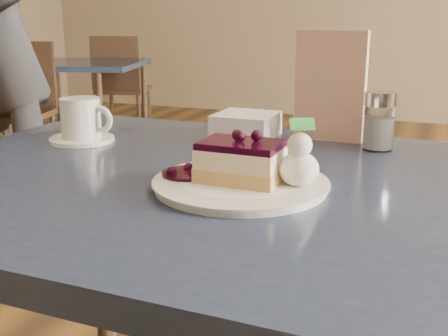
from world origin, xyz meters
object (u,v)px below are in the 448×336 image
(dessert_plate, at_px, (241,184))
(cheesecake_slice, at_px, (241,161))
(bg_table_far_left, at_px, (81,148))
(main_table, at_px, (251,226))
(coffee_set, at_px, (82,122))

(dessert_plate, bearing_deg, cheesecake_slice, 0.00)
(bg_table_far_left, bearing_deg, dessert_plate, -64.45)
(main_table, xyz_separation_m, coffee_set, (-0.41, 0.14, 0.12))
(cheesecake_slice, relative_size, coffee_set, 0.88)
(dessert_plate, height_order, cheesecake_slice, cheesecake_slice)
(bg_table_far_left, bearing_deg, main_table, -63.87)
(cheesecake_slice, bearing_deg, coffee_set, 157.14)
(main_table, bearing_deg, dessert_plate, -90.00)
(coffee_set, relative_size, bg_table_far_left, 0.08)
(dessert_plate, relative_size, cheesecake_slice, 2.09)
(dessert_plate, xyz_separation_m, coffee_set, (-0.41, 0.19, 0.03))
(bg_table_far_left, bearing_deg, cheesecake_slice, -64.45)
(dessert_plate, bearing_deg, main_table, 88.39)
(cheesecake_slice, distance_m, coffee_set, 0.45)
(main_table, bearing_deg, coffee_set, 163.33)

